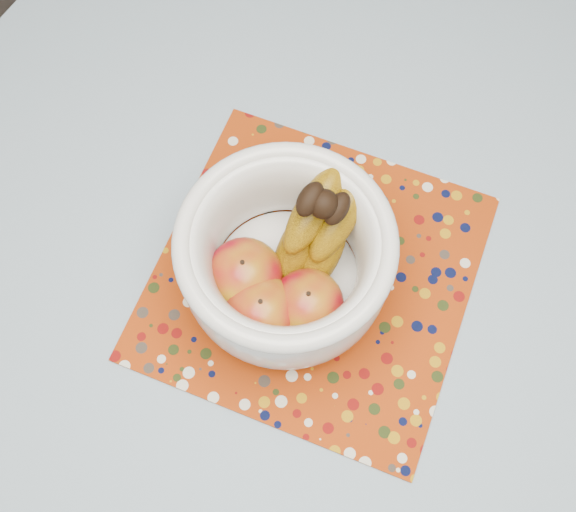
{
  "coord_description": "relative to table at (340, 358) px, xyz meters",
  "views": [
    {
      "loc": [
        0.04,
        -0.2,
        1.54
      ],
      "look_at": [
        -0.1,
        0.03,
        0.85
      ],
      "focal_mm": 42.0,
      "sensor_mm": 36.0,
      "label": 1
    }
  ],
  "objects": [
    {
      "name": "fruit_bowl",
      "position": [
        -0.09,
        0.03,
        0.17
      ],
      "size": [
        0.24,
        0.24,
        0.18
      ],
      "color": "silver",
      "rests_on": "placemat"
    },
    {
      "name": "table",
      "position": [
        0.0,
        0.0,
        0.0
      ],
      "size": [
        1.2,
        1.2,
        0.75
      ],
      "color": "brown",
      "rests_on": "ground"
    },
    {
      "name": "tablecloth",
      "position": [
        0.0,
        0.0,
        0.08
      ],
      "size": [
        1.32,
        1.32,
        0.01
      ],
      "primitive_type": "cube",
      "color": "slate",
      "rests_on": "table"
    },
    {
      "name": "placemat",
      "position": [
        -0.07,
        0.05,
        0.09
      ],
      "size": [
        0.42,
        0.42,
        0.0
      ],
      "primitive_type": "cube",
      "rotation": [
        0.0,
        0.0,
        0.15
      ],
      "color": "#952F08",
      "rests_on": "tablecloth"
    }
  ]
}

